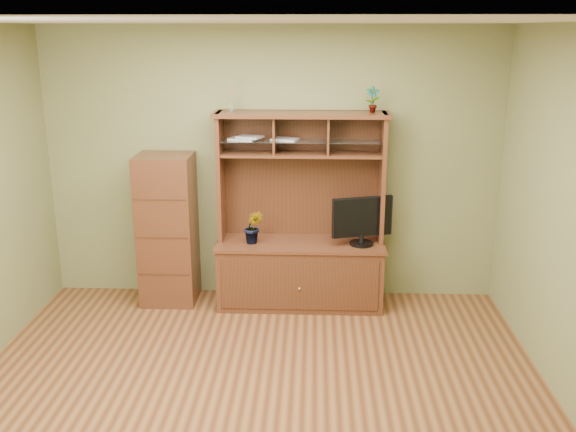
{
  "coord_description": "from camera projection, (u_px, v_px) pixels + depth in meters",
  "views": [
    {
      "loc": [
        0.42,
        -4.23,
        2.66
      ],
      "look_at": [
        0.19,
        1.2,
        1.06
      ],
      "focal_mm": 40.0,
      "sensor_mm": 36.0,
      "label": 1
    }
  ],
  "objects": [
    {
      "name": "reed_diffuser",
      "position": [
        231.0,
        99.0,
        6.0
      ],
      "size": [
        0.06,
        0.06,
        0.3
      ],
      "color": "silver",
      "rests_on": "media_hutch"
    },
    {
      "name": "monitor",
      "position": [
        362.0,
        220.0,
        6.11
      ],
      "size": [
        0.58,
        0.23,
        0.47
      ],
      "rotation": [
        0.0,
        0.0,
        0.29
      ],
      "color": "black",
      "rests_on": "media_hutch"
    },
    {
      "name": "room",
      "position": [
        253.0,
        224.0,
        4.44
      ],
      "size": [
        4.54,
        4.04,
        2.74
      ],
      "color": "#502B17",
      "rests_on": "ground"
    },
    {
      "name": "media_hutch",
      "position": [
        300.0,
        253.0,
        6.32
      ],
      "size": [
        1.66,
        0.61,
        1.9
      ],
      "color": "#401E12",
      "rests_on": "room"
    },
    {
      "name": "magazines",
      "position": [
        259.0,
        138.0,
        6.1
      ],
      "size": [
        0.69,
        0.25,
        0.04
      ],
      "color": "#B5B5BA",
      "rests_on": "media_hutch"
    },
    {
      "name": "orchid_plant",
      "position": [
        253.0,
        227.0,
        6.18
      ],
      "size": [
        0.19,
        0.16,
        0.33
      ],
      "primitive_type": "imported",
      "rotation": [
        0.0,
        0.0,
        -0.08
      ],
      "color": "#25531C",
      "rests_on": "media_hutch"
    },
    {
      "name": "top_plant",
      "position": [
        372.0,
        99.0,
        5.95
      ],
      "size": [
        0.13,
        0.09,
        0.24
      ],
      "primitive_type": "imported",
      "rotation": [
        0.0,
        0.0,
        -0.04
      ],
      "color": "#276523",
      "rests_on": "media_hutch"
    },
    {
      "name": "side_cabinet",
      "position": [
        168.0,
        230.0,
        6.32
      ],
      "size": [
        0.53,
        0.49,
        1.5
      ],
      "color": "#401E12",
      "rests_on": "room"
    }
  ]
}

